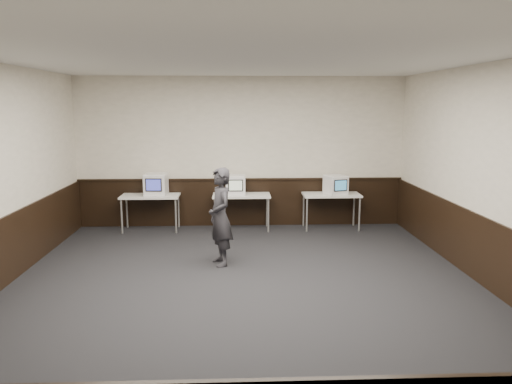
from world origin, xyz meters
TOP-DOWN VIEW (x-y plane):
  - floor at (0.00, 0.00)m, footprint 8.00×8.00m
  - ceiling at (0.00, 0.00)m, footprint 8.00×8.00m
  - back_wall at (0.00, 4.00)m, footprint 7.00×0.00m
  - front_wall at (0.00, -4.00)m, footprint 7.00×0.00m
  - right_wall at (3.50, 0.00)m, footprint 0.00×8.00m
  - wainscot_back at (0.00, 3.98)m, footprint 6.98×0.04m
  - wainscot_right at (3.48, 0.00)m, footprint 0.04×7.98m
  - wainscot_rail at (0.00, 3.96)m, footprint 6.98×0.06m
  - desk_left at (-1.90, 3.60)m, footprint 1.20×0.60m
  - desk_center at (0.00, 3.60)m, footprint 1.20×0.60m
  - desk_right at (1.90, 3.60)m, footprint 1.20×0.60m
  - emac_left at (-1.78, 3.63)m, footprint 0.47×0.51m
  - emac_center at (-0.12, 3.62)m, footprint 0.41×0.44m
  - emac_right at (1.97, 3.55)m, footprint 0.51×0.52m
  - person at (-0.37, 1.26)m, footprint 0.56×0.68m

SIDE VIEW (x-z plane):
  - floor at x=0.00m, z-range 0.00..0.00m
  - wainscot_back at x=0.00m, z-range 0.00..1.00m
  - wainscot_right at x=3.48m, z-range 0.00..1.00m
  - desk_left at x=-1.90m, z-range 0.30..1.05m
  - desk_center at x=0.00m, z-range 0.30..1.05m
  - desk_right at x=1.90m, z-range 0.30..1.05m
  - person at x=-0.37m, z-range 0.00..1.61m
  - emac_right at x=1.97m, z-range 0.75..1.15m
  - emac_center at x=-0.12m, z-range 0.75..1.15m
  - emac_left at x=-1.78m, z-range 0.75..1.20m
  - wainscot_rail at x=0.00m, z-range 1.00..1.04m
  - back_wall at x=0.00m, z-range -1.90..5.10m
  - front_wall at x=0.00m, z-range -1.90..5.10m
  - right_wall at x=3.50m, z-range -2.40..5.60m
  - ceiling at x=0.00m, z-range 3.20..3.20m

